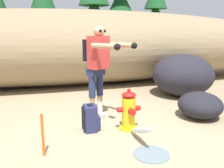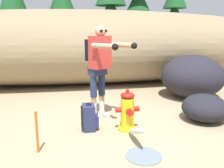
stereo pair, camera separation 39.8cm
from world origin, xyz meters
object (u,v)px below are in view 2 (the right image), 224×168
(spare_backpack, at_px, (89,118))
(fire_hydrant, at_px, (127,112))
(survey_stake, at_px, (37,132))
(boulder_mid, at_px, (205,108))
(utility_worker, at_px, (100,61))
(boulder_large, at_px, (192,76))

(spare_backpack, bearing_deg, fire_hydrant, -10.88)
(fire_hydrant, height_order, survey_stake, fire_hydrant)
(fire_hydrant, xyz_separation_m, survey_stake, (-1.42, -0.54, -0.03))
(fire_hydrant, height_order, boulder_mid, fire_hydrant)
(utility_worker, xyz_separation_m, boulder_mid, (1.93, -0.45, -0.87))
(boulder_large, bearing_deg, fire_hydrant, -140.88)
(utility_worker, height_order, spare_backpack, utility_worker)
(spare_backpack, height_order, boulder_large, boulder_large)
(boulder_mid, bearing_deg, fire_hydrant, -173.68)
(fire_hydrant, relative_size, spare_backpack, 1.52)
(boulder_large, distance_m, boulder_mid, 1.70)
(fire_hydrant, bearing_deg, survey_stake, -159.23)
(fire_hydrant, relative_size, boulder_mid, 0.78)
(fire_hydrant, distance_m, boulder_large, 2.77)
(utility_worker, bearing_deg, boulder_large, 82.20)
(fire_hydrant, distance_m, survey_stake, 1.52)
(spare_backpack, bearing_deg, boulder_mid, 1.68)
(fire_hydrant, bearing_deg, utility_worker, 121.59)
(utility_worker, bearing_deg, survey_stake, -73.70)
(spare_backpack, distance_m, boulder_mid, 2.20)
(utility_worker, bearing_deg, boulder_mid, 45.22)
(utility_worker, bearing_deg, fire_hydrant, -0.19)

